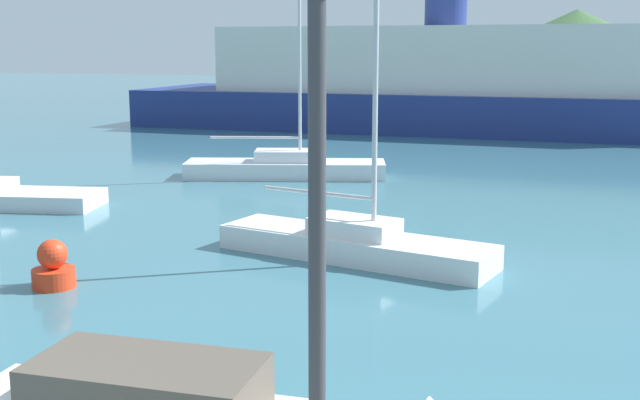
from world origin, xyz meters
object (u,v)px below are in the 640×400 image
at_px(streetlamp, 317,171).
at_px(ferry_distant, 444,84).
at_px(sailboat_outer, 285,166).
at_px(sailboat_middle, 355,239).
at_px(buoy_marker, 53,268).

height_order(streetlamp, ferry_distant, ferry_distant).
bearing_deg(sailboat_outer, sailboat_middle, -78.15).
bearing_deg(buoy_marker, sailboat_middle, 36.74).
bearing_deg(streetlamp, sailboat_outer, 109.73).
xyz_separation_m(ferry_distant, buoy_marker, (-3.06, -34.29, -2.22)).
xyz_separation_m(streetlamp, sailboat_outer, (-8.37, 23.33, -3.67)).
xyz_separation_m(sailboat_outer, buoy_marker, (0.04, -14.63, -0.01)).
bearing_deg(sailboat_middle, sailboat_outer, 130.92).
xyz_separation_m(sailboat_middle, ferry_distant, (-2.31, 30.28, 2.16)).
relative_size(sailboat_middle, ferry_distant, 0.31).
relative_size(streetlamp, ferry_distant, 0.13).
distance_m(ferry_distant, buoy_marker, 34.49).
height_order(sailboat_middle, buoy_marker, sailboat_middle).
bearing_deg(ferry_distant, buoy_marker, -93.13).
xyz_separation_m(sailboat_outer, ferry_distant, (3.10, 19.65, 2.21)).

